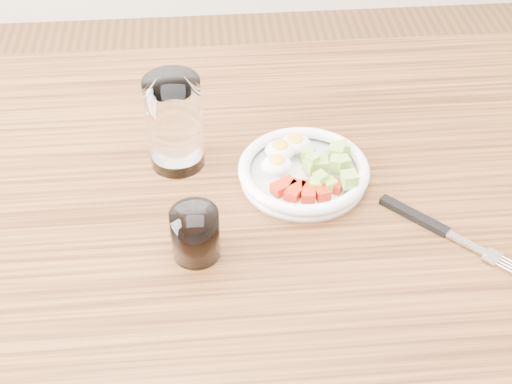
# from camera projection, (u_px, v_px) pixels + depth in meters

# --- Properties ---
(dining_table) EXTENTS (1.50, 0.90, 0.77)m
(dining_table) POSITION_uv_depth(u_px,v_px,m) (263.00, 262.00, 1.05)
(dining_table) COLOR brown
(dining_table) RESTS_ON ground
(bowl) EXTENTS (0.19, 0.19, 0.05)m
(bowl) POSITION_uv_depth(u_px,v_px,m) (303.00, 170.00, 1.02)
(bowl) COLOR white
(bowl) RESTS_ON dining_table
(fork) EXTENTS (0.16, 0.16, 0.01)m
(fork) POSITION_uv_depth(u_px,v_px,m) (433.00, 225.00, 0.96)
(fork) COLOR black
(fork) RESTS_ON dining_table
(water_glass) EXTENTS (0.08, 0.08, 0.14)m
(water_glass) POSITION_uv_depth(u_px,v_px,m) (175.00, 123.00, 1.02)
(water_glass) COLOR white
(water_glass) RESTS_ON dining_table
(coffee_glass) EXTENTS (0.06, 0.06, 0.07)m
(coffee_glass) POSITION_uv_depth(u_px,v_px,m) (195.00, 234.00, 0.90)
(coffee_glass) COLOR white
(coffee_glass) RESTS_ON dining_table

